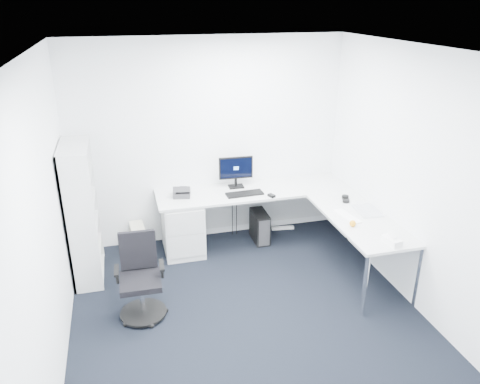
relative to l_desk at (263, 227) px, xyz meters
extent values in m
plane|color=black|center=(-0.55, -1.40, -0.38)|extent=(4.20, 4.20, 0.00)
plane|color=white|center=(-0.55, -1.40, 2.32)|extent=(4.20, 4.20, 0.00)
cube|color=white|center=(-0.55, 0.70, 0.97)|extent=(3.60, 0.02, 2.70)
cube|color=white|center=(-0.55, -3.50, 0.97)|extent=(3.60, 0.02, 2.70)
cube|color=white|center=(-2.35, -1.40, 0.97)|extent=(0.02, 4.20, 2.70)
cube|color=white|center=(1.25, -1.40, 0.97)|extent=(0.02, 4.20, 2.70)
cube|color=silver|center=(-1.00, 0.32, 0.00)|extent=(0.50, 0.62, 0.76)
cube|color=black|center=(0.06, 0.35, -0.17)|extent=(0.20, 0.43, 0.42)
cube|color=beige|center=(-1.57, 0.46, -0.20)|extent=(0.20, 0.39, 0.36)
cube|color=white|center=(0.49, 0.58, -0.36)|extent=(0.33, 0.10, 0.04)
cube|color=black|center=(-0.19, 0.22, 0.39)|extent=(0.49, 0.19, 0.02)
cube|color=black|center=(0.12, 0.06, 0.40)|extent=(0.09, 0.11, 0.03)
cube|color=white|center=(0.79, -0.72, 0.39)|extent=(0.18, 0.42, 0.01)
sphere|color=orange|center=(0.73, -0.97, 0.42)|extent=(0.07, 0.07, 0.07)
cube|color=white|center=(0.92, -1.43, 0.42)|extent=(0.14, 0.23, 0.07)
camera|label=1|loc=(-1.66, -5.13, 2.72)|focal=35.00mm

